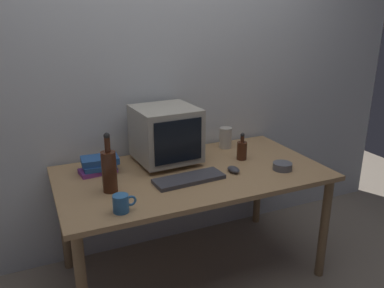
{
  "coord_description": "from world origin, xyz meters",
  "views": [
    {
      "loc": [
        -0.91,
        -2.04,
        1.67
      ],
      "look_at": [
        0.0,
        0.0,
        0.91
      ],
      "focal_mm": 36.31,
      "sensor_mm": 36.0,
      "label": 1
    }
  ],
  "objects_px": {
    "computer_mouse": "(234,169)",
    "cd_spindle": "(282,166)",
    "bottle_tall": "(109,170)",
    "bottle_short": "(242,150)",
    "metal_canister": "(225,138)",
    "keyboard": "(189,179)",
    "mug": "(121,203)",
    "crt_monitor": "(166,134)",
    "book_stack": "(99,165)"
  },
  "relations": [
    {
      "from": "cd_spindle",
      "to": "book_stack",
      "type": "bearing_deg",
      "value": 158.22
    },
    {
      "from": "bottle_tall",
      "to": "cd_spindle",
      "type": "distance_m",
      "value": 1.07
    },
    {
      "from": "book_stack",
      "to": "mug",
      "type": "xyz_separation_m",
      "value": [
        0.0,
        -0.55,
        -0.01
      ]
    },
    {
      "from": "crt_monitor",
      "to": "cd_spindle",
      "type": "bearing_deg",
      "value": -33.85
    },
    {
      "from": "bottle_tall",
      "to": "mug",
      "type": "distance_m",
      "value": 0.27
    },
    {
      "from": "computer_mouse",
      "to": "metal_canister",
      "type": "height_order",
      "value": "metal_canister"
    },
    {
      "from": "book_stack",
      "to": "bottle_short",
      "type": "bearing_deg",
      "value": -9.93
    },
    {
      "from": "crt_monitor",
      "to": "bottle_tall",
      "type": "distance_m",
      "value": 0.52
    },
    {
      "from": "bottle_tall",
      "to": "cd_spindle",
      "type": "relative_size",
      "value": 2.82
    },
    {
      "from": "metal_canister",
      "to": "computer_mouse",
      "type": "bearing_deg",
      "value": -112.34
    },
    {
      "from": "keyboard",
      "to": "metal_canister",
      "type": "relative_size",
      "value": 2.8
    },
    {
      "from": "crt_monitor",
      "to": "metal_canister",
      "type": "height_order",
      "value": "crt_monitor"
    },
    {
      "from": "book_stack",
      "to": "cd_spindle",
      "type": "distance_m",
      "value": 1.14
    },
    {
      "from": "cd_spindle",
      "to": "metal_canister",
      "type": "relative_size",
      "value": 0.8
    },
    {
      "from": "book_stack",
      "to": "metal_canister",
      "type": "bearing_deg",
      "value": 5.82
    },
    {
      "from": "keyboard",
      "to": "mug",
      "type": "distance_m",
      "value": 0.5
    },
    {
      "from": "cd_spindle",
      "to": "keyboard",
      "type": "bearing_deg",
      "value": 172.29
    },
    {
      "from": "cd_spindle",
      "to": "metal_canister",
      "type": "height_order",
      "value": "metal_canister"
    },
    {
      "from": "computer_mouse",
      "to": "book_stack",
      "type": "bearing_deg",
      "value": 151.35
    },
    {
      "from": "keyboard",
      "to": "bottle_tall",
      "type": "xyz_separation_m",
      "value": [
        -0.45,
        0.05,
        0.12
      ]
    },
    {
      "from": "crt_monitor",
      "to": "keyboard",
      "type": "bearing_deg",
      "value": -86.99
    },
    {
      "from": "bottle_tall",
      "to": "mug",
      "type": "height_order",
      "value": "bottle_tall"
    },
    {
      "from": "crt_monitor",
      "to": "computer_mouse",
      "type": "relative_size",
      "value": 4.08
    },
    {
      "from": "keyboard",
      "to": "bottle_tall",
      "type": "height_order",
      "value": "bottle_tall"
    },
    {
      "from": "computer_mouse",
      "to": "metal_canister",
      "type": "distance_m",
      "value": 0.47
    },
    {
      "from": "bottle_tall",
      "to": "crt_monitor",
      "type": "bearing_deg",
      "value": 33.39
    },
    {
      "from": "crt_monitor",
      "to": "computer_mouse",
      "type": "height_order",
      "value": "crt_monitor"
    },
    {
      "from": "computer_mouse",
      "to": "bottle_tall",
      "type": "xyz_separation_m",
      "value": [
        -0.76,
        0.04,
        0.11
      ]
    },
    {
      "from": "crt_monitor",
      "to": "bottle_tall",
      "type": "height_order",
      "value": "crt_monitor"
    },
    {
      "from": "bottle_short",
      "to": "bottle_tall",
      "type": "bearing_deg",
      "value": -171.84
    },
    {
      "from": "bottle_tall",
      "to": "bottle_short",
      "type": "height_order",
      "value": "bottle_tall"
    },
    {
      "from": "bottle_tall",
      "to": "keyboard",
      "type": "bearing_deg",
      "value": -6.16
    },
    {
      "from": "keyboard",
      "to": "book_stack",
      "type": "distance_m",
      "value": 0.57
    },
    {
      "from": "crt_monitor",
      "to": "bottle_short",
      "type": "distance_m",
      "value": 0.52
    },
    {
      "from": "keyboard",
      "to": "bottle_tall",
      "type": "distance_m",
      "value": 0.47
    },
    {
      "from": "bottle_short",
      "to": "cd_spindle",
      "type": "bearing_deg",
      "value": -61.99
    },
    {
      "from": "bottle_tall",
      "to": "metal_canister",
      "type": "distance_m",
      "value": 1.01
    },
    {
      "from": "bottle_tall",
      "to": "book_stack",
      "type": "bearing_deg",
      "value": 90.35
    },
    {
      "from": "bottle_short",
      "to": "metal_canister",
      "type": "relative_size",
      "value": 1.24
    },
    {
      "from": "bottle_tall",
      "to": "metal_canister",
      "type": "xyz_separation_m",
      "value": [
        0.93,
        0.39,
        -0.05
      ]
    },
    {
      "from": "computer_mouse",
      "to": "cd_spindle",
      "type": "height_order",
      "value": "cd_spindle"
    },
    {
      "from": "computer_mouse",
      "to": "mug",
      "type": "height_order",
      "value": "mug"
    },
    {
      "from": "computer_mouse",
      "to": "crt_monitor",
      "type": "bearing_deg",
      "value": 129.45
    },
    {
      "from": "bottle_short",
      "to": "cd_spindle",
      "type": "xyz_separation_m",
      "value": [
        0.14,
        -0.26,
        -0.05
      ]
    },
    {
      "from": "computer_mouse",
      "to": "metal_canister",
      "type": "relative_size",
      "value": 0.67
    },
    {
      "from": "computer_mouse",
      "to": "bottle_tall",
      "type": "distance_m",
      "value": 0.76
    },
    {
      "from": "cd_spindle",
      "to": "metal_canister",
      "type": "distance_m",
      "value": 0.54
    },
    {
      "from": "computer_mouse",
      "to": "cd_spindle",
      "type": "relative_size",
      "value": 0.83
    },
    {
      "from": "cd_spindle",
      "to": "crt_monitor",
      "type": "bearing_deg",
      "value": 146.15
    },
    {
      "from": "bottle_short",
      "to": "book_stack",
      "type": "relative_size",
      "value": 0.75
    }
  ]
}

